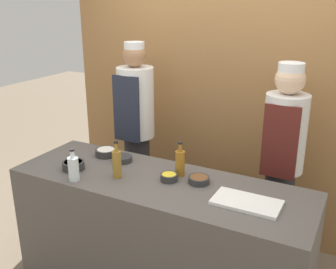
% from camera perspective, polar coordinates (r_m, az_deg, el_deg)
% --- Properties ---
extents(cabinet_wall, '(3.01, 0.18, 2.40)m').
position_cam_1_polar(cabinet_wall, '(3.58, 8.14, 4.57)').
color(cabinet_wall, olive).
rests_on(cabinet_wall, ground_plane).
extents(counter, '(2.03, 0.67, 0.95)m').
position_cam_1_polar(counter, '(2.86, -1.31, -15.30)').
color(counter, '#514C47').
rests_on(counter, ground_plane).
extents(sauce_bowl_yellow, '(0.11, 0.11, 0.05)m').
position_cam_1_polar(sauce_bowl_yellow, '(2.60, 0.14, -6.17)').
color(sauce_bowl_yellow, '#2D2D2D').
rests_on(sauce_bowl_yellow, counter).
extents(sauce_bowl_red, '(0.15, 0.15, 0.06)m').
position_cam_1_polar(sauce_bowl_red, '(2.84, -13.57, -4.31)').
color(sauce_bowl_red, '#2D2D2D').
rests_on(sauce_bowl_red, counter).
extents(sauce_bowl_purple, '(0.14, 0.14, 0.04)m').
position_cam_1_polar(sauce_bowl_purple, '(2.92, -6.61, -3.47)').
color(sauce_bowl_purple, '#2D2D2D').
rests_on(sauce_bowl_purple, counter).
extents(sauce_bowl_brown, '(0.14, 0.14, 0.04)m').
position_cam_1_polar(sauce_bowl_brown, '(2.58, 4.51, -6.52)').
color(sauce_bowl_brown, '#2D2D2D').
rests_on(sauce_bowl_brown, counter).
extents(sauce_bowl_white, '(0.16, 0.16, 0.05)m').
position_cam_1_polar(sauce_bowl_white, '(3.04, -9.01, -2.52)').
color(sauce_bowl_white, '#2D2D2D').
rests_on(sauce_bowl_white, counter).
extents(cutting_board, '(0.39, 0.22, 0.02)m').
position_cam_1_polar(cutting_board, '(2.38, 11.34, -9.64)').
color(cutting_board, white).
rests_on(cutting_board, counter).
extents(bottle_clear, '(0.07, 0.07, 0.22)m').
position_cam_1_polar(bottle_clear, '(2.66, -13.55, -4.75)').
color(bottle_clear, silver).
rests_on(bottle_clear, counter).
extents(bottle_vinegar, '(0.06, 0.06, 0.26)m').
position_cam_1_polar(bottle_vinegar, '(2.64, -7.44, -4.15)').
color(bottle_vinegar, olive).
rests_on(bottle_vinegar, counter).
extents(bottle_amber, '(0.07, 0.07, 0.24)m').
position_cam_1_polar(bottle_amber, '(2.65, 1.77, -4.06)').
color(bottle_amber, '#9E661E').
rests_on(bottle_amber, counter).
extents(chef_left, '(0.32, 0.32, 1.75)m').
position_cam_1_polar(chef_left, '(3.51, -4.61, 0.38)').
color(chef_left, '#28282D').
rests_on(chef_left, ground_plane).
extents(chef_right, '(0.31, 0.31, 1.67)m').
position_cam_1_polar(chef_right, '(3.08, 16.16, -3.93)').
color(chef_right, '#28282D').
rests_on(chef_right, ground_plane).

